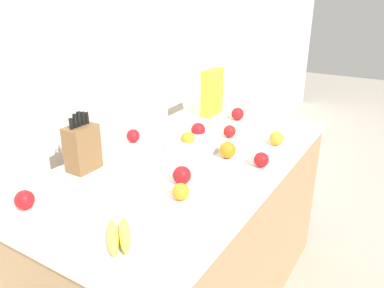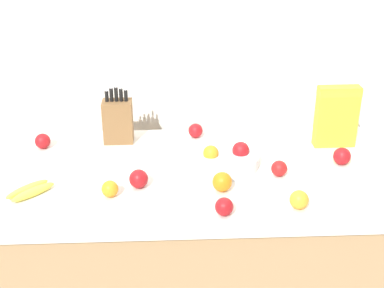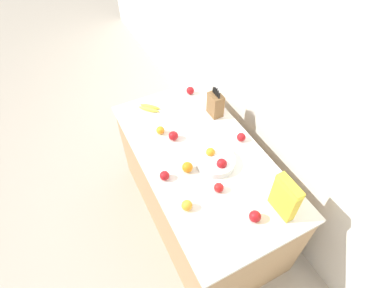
# 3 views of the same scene
# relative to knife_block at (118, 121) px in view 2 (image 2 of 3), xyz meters

# --- Properties ---
(wall_back) EXTENTS (9.00, 0.06, 2.60)m
(wall_back) POSITION_rel_knife_block_xyz_m (0.37, 0.34, 0.28)
(wall_back) COLOR silver
(wall_back) RESTS_ON ground_plane
(counter) EXTENTS (1.75, 0.92, 0.91)m
(counter) POSITION_rel_knife_block_xyz_m (0.37, -0.33, -0.56)
(counter) COLOR tan
(counter) RESTS_ON ground_plane
(knife_block) EXTENTS (0.14, 0.10, 0.32)m
(knife_block) POSITION_rel_knife_block_xyz_m (0.00, 0.00, 0.00)
(knife_block) COLOR brown
(knife_block) RESTS_ON counter
(cereal_box) EXTENTS (0.20, 0.07, 0.30)m
(cereal_box) POSITION_rel_knife_block_xyz_m (1.04, -0.09, 0.05)
(cereal_box) COLOR gold
(cereal_box) RESTS_ON counter
(fruit_bowl) EXTENTS (0.30, 0.30, 0.11)m
(fruit_bowl) POSITION_rel_knife_block_xyz_m (0.50, -0.28, -0.08)
(fruit_bowl) COLOR silver
(fruit_bowl) RESTS_ON counter
(banana_bunch) EXTENTS (0.19, 0.19, 0.04)m
(banana_bunch) POSITION_rel_knife_block_xyz_m (-0.32, -0.50, -0.09)
(banana_bunch) COLOR yellow
(banana_bunch) RESTS_ON counter
(apple_by_knife_block) EXTENTS (0.07, 0.07, 0.07)m
(apple_by_knife_block) POSITION_rel_knife_block_xyz_m (0.72, -0.39, -0.07)
(apple_by_knife_block) COLOR red
(apple_by_knife_block) RESTS_ON counter
(apple_near_bananas) EXTENTS (0.07, 0.07, 0.07)m
(apple_near_bananas) POSITION_rel_knife_block_xyz_m (-0.36, -0.06, -0.07)
(apple_near_bananas) COLOR #A31419
(apple_near_bananas) RESTS_ON counter
(apple_leftmost) EXTENTS (0.07, 0.07, 0.07)m
(apple_leftmost) POSITION_rel_knife_block_xyz_m (0.38, 0.03, -0.07)
(apple_leftmost) COLOR #A31419
(apple_leftmost) RESTS_ON counter
(apple_rear) EXTENTS (0.07, 0.07, 0.07)m
(apple_rear) POSITION_rel_knife_block_xyz_m (0.45, -0.68, -0.07)
(apple_rear) COLOR #A31419
(apple_rear) RESTS_ON counter
(apple_middle) EXTENTS (0.08, 0.08, 0.08)m
(apple_middle) POSITION_rel_knife_block_xyz_m (0.12, -0.46, -0.07)
(apple_middle) COLOR #A31419
(apple_middle) RESTS_ON counter
(apple_rightmost) EXTENTS (0.08, 0.08, 0.08)m
(apple_rightmost) POSITION_rel_knife_block_xyz_m (1.02, -0.29, -0.07)
(apple_rightmost) COLOR #A31419
(apple_rightmost) RESTS_ON counter
(orange_mid_right) EXTENTS (0.08, 0.08, 0.08)m
(orange_mid_right) POSITION_rel_knife_block_xyz_m (0.74, -0.65, -0.07)
(orange_mid_right) COLOR orange
(orange_mid_right) RESTS_ON counter
(orange_front_right) EXTENTS (0.07, 0.07, 0.07)m
(orange_front_right) POSITION_rel_knife_block_xyz_m (0.00, -0.53, -0.08)
(orange_front_right) COLOR orange
(orange_front_right) RESTS_ON counter
(orange_near_bowl) EXTENTS (0.08, 0.08, 0.08)m
(orange_near_bowl) POSITION_rel_knife_block_xyz_m (0.46, -0.50, -0.07)
(orange_near_bowl) COLOR orange
(orange_near_bowl) RESTS_ON counter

